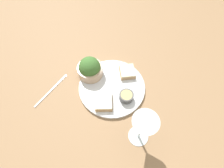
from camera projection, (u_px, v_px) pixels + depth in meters
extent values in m
plane|color=#93704C|center=(112.00, 88.00, 0.79)|extent=(4.00, 4.00, 0.00)
cylinder|color=silver|center=(112.00, 87.00, 0.78)|extent=(0.29, 0.29, 0.01)
cylinder|color=tan|center=(90.00, 71.00, 0.79)|extent=(0.11, 0.11, 0.05)
sphere|color=#3D6B2D|center=(90.00, 67.00, 0.77)|extent=(0.10, 0.10, 0.10)
cylinder|color=#4C4C4C|center=(126.00, 96.00, 0.73)|extent=(0.06, 0.06, 0.03)
cylinder|color=tan|center=(126.00, 95.00, 0.72)|extent=(0.05, 0.05, 0.01)
cube|color=tan|center=(104.00, 102.00, 0.73)|extent=(0.10, 0.10, 0.02)
cube|color=beige|center=(104.00, 101.00, 0.72)|extent=(0.10, 0.09, 0.01)
cube|color=tan|center=(127.00, 72.00, 0.80)|extent=(0.09, 0.09, 0.02)
cube|color=beige|center=(127.00, 71.00, 0.79)|extent=(0.09, 0.09, 0.01)
cylinder|color=silver|center=(138.00, 136.00, 0.68)|extent=(0.08, 0.08, 0.01)
cylinder|color=silver|center=(140.00, 133.00, 0.64)|extent=(0.01, 0.01, 0.08)
cone|color=silver|center=(144.00, 126.00, 0.56)|extent=(0.09, 0.09, 0.09)
cube|color=silver|center=(51.00, 90.00, 0.78)|extent=(0.09, 0.19, 0.01)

